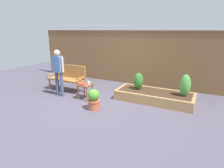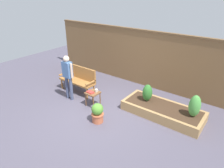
% 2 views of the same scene
% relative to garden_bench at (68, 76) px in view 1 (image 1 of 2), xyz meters
% --- Properties ---
extents(ground_plane, '(14.00, 14.00, 0.00)m').
position_rel_garden_bench_xyz_m(ground_plane, '(1.49, -0.67, -0.54)').
color(ground_plane, '#514C5B').
extents(fence_back, '(8.40, 0.14, 2.16)m').
position_rel_garden_bench_xyz_m(fence_back, '(1.49, 1.93, 0.55)').
color(fence_back, brown).
rests_on(fence_back, ground_plane).
extents(garden_bench, '(1.44, 0.48, 0.94)m').
position_rel_garden_bench_xyz_m(garden_bench, '(0.00, 0.00, 0.00)').
color(garden_bench, '#A87038').
rests_on(garden_bench, ground_plane).
extents(side_table, '(0.40, 0.40, 0.48)m').
position_rel_garden_bench_xyz_m(side_table, '(1.12, -0.47, -0.15)').
color(side_table, brown).
rests_on(side_table, ground_plane).
extents(cup_on_table, '(0.13, 0.09, 0.09)m').
position_rel_garden_bench_xyz_m(cup_on_table, '(1.18, -0.36, -0.02)').
color(cup_on_table, silver).
rests_on(cup_on_table, side_table).
extents(book_on_table, '(0.25, 0.17, 0.03)m').
position_rel_garden_bench_xyz_m(book_on_table, '(1.07, -0.53, -0.05)').
color(book_on_table, '#B2332D').
rests_on(book_on_table, side_table).
extents(potted_boxwood, '(0.36, 0.36, 0.59)m').
position_rel_garden_bench_xyz_m(potted_boxwood, '(1.83, -1.07, -0.24)').
color(potted_boxwood, '#C66642').
rests_on(potted_boxwood, ground_plane).
extents(raised_planter_bed, '(2.40, 1.00, 0.30)m').
position_rel_garden_bench_xyz_m(raised_planter_bed, '(3.18, 0.38, -0.39)').
color(raised_planter_bed, '#AD8451').
rests_on(raised_planter_bed, ground_plane).
extents(shrub_near_bench, '(0.30, 0.30, 0.54)m').
position_rel_garden_bench_xyz_m(shrub_near_bench, '(2.61, 0.40, 0.03)').
color(shrub_near_bench, brown).
rests_on(shrub_near_bench, raised_planter_bed).
extents(shrub_far_corner, '(0.31, 0.31, 0.65)m').
position_rel_garden_bench_xyz_m(shrub_far_corner, '(4.05, 0.40, 0.08)').
color(shrub_far_corner, brown).
rests_on(shrub_far_corner, raised_planter_bed).
extents(person_by_bench, '(0.47, 0.20, 1.56)m').
position_rel_garden_bench_xyz_m(person_by_bench, '(0.17, -0.63, 0.39)').
color(person_by_bench, '#475170').
rests_on(person_by_bench, ground_plane).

